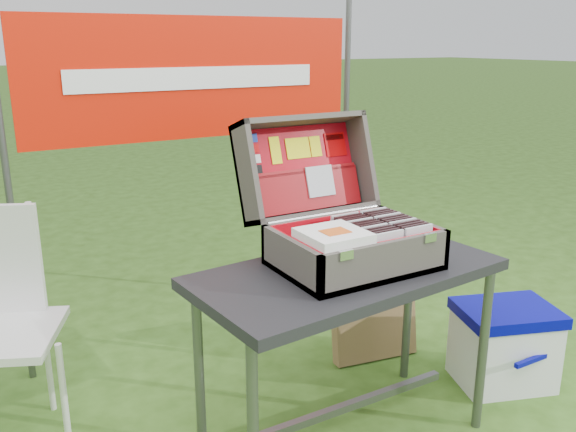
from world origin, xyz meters
TOP-DOWN VIEW (x-y plane):
  - table at (0.12, 0.05)m, footprint 1.15×0.65m
  - table_top at (0.12, 0.05)m, footprint 1.15×0.65m
  - table_leg_fl at (-0.37, -0.17)m, footprint 0.04×0.04m
  - table_leg_fr at (0.61, -0.17)m, footprint 0.04×0.04m
  - table_leg_bl at (-0.37, 0.26)m, footprint 0.04×0.04m
  - table_leg_br at (0.61, 0.26)m, footprint 0.04×0.04m
  - table_brace at (0.12, 0.05)m, footprint 0.95×0.03m
  - suitcase at (0.15, 0.11)m, footprint 0.54×0.55m
  - suitcase_base_bottom at (0.15, 0.05)m, footprint 0.54×0.39m
  - suitcase_base_wall_front at (0.15, -0.13)m, footprint 0.54×0.02m
  - suitcase_base_wall_back at (0.15, 0.23)m, footprint 0.54×0.02m
  - suitcase_base_wall_left at (-0.11, 0.05)m, footprint 0.02×0.39m
  - suitcase_base_wall_right at (0.41, 0.05)m, footprint 0.02×0.39m
  - suitcase_liner_floor at (0.15, 0.05)m, footprint 0.50×0.34m
  - suitcase_latch_left at (-0.02, -0.14)m, footprint 0.05×0.01m
  - suitcase_latch_right at (0.32, -0.14)m, footprint 0.05×0.01m
  - suitcase_hinge at (0.15, 0.24)m, footprint 0.49×0.02m
  - suitcase_lid_back at (0.15, 0.43)m, footprint 0.54×0.14m
  - suitcase_lid_rim_far at (0.15, 0.43)m, footprint 0.54×0.14m
  - suitcase_lid_rim_near at (0.15, 0.31)m, footprint 0.54×0.14m
  - suitcase_lid_rim_left at (-0.11, 0.37)m, footprint 0.02×0.26m
  - suitcase_lid_rim_right at (0.41, 0.37)m, footprint 0.02×0.26m
  - suitcase_lid_liner at (0.15, 0.42)m, footprint 0.49×0.11m
  - suitcase_liner_wall_front at (0.15, -0.12)m, footprint 0.50×0.01m
  - suitcase_liner_wall_back at (0.15, 0.22)m, footprint 0.50×0.01m
  - suitcase_liner_wall_left at (-0.10, 0.05)m, footprint 0.01×0.34m
  - suitcase_liner_wall_right at (0.40, 0.05)m, footprint 0.01×0.34m
  - suitcase_lid_pocket at (0.15, 0.37)m, footprint 0.48×0.08m
  - suitcase_pocket_edge at (0.15, 0.39)m, footprint 0.47×0.03m
  - suitcase_pocket_cd at (0.21, 0.36)m, footprint 0.12×0.05m
  - lid_sticker_cc_a at (-0.05, 0.46)m, footprint 0.05×0.01m
  - lid_sticker_cc_b at (-0.05, 0.44)m, footprint 0.05×0.01m
  - lid_sticker_cc_c at (-0.05, 0.43)m, footprint 0.05×0.01m
  - lid_sticker_cc_d at (-0.05, 0.42)m, footprint 0.05×0.01m
  - lid_card_neon_tall at (0.05, 0.44)m, footprint 0.04×0.04m
  - lid_card_neon_main at (0.15, 0.44)m, footprint 0.11×0.03m
  - lid_card_neon_small at (0.23, 0.44)m, footprint 0.05×0.03m
  - lid_sticker_band at (0.33, 0.44)m, footprint 0.10×0.03m
  - lid_sticker_band_bar at (0.33, 0.45)m, footprint 0.09×0.01m
  - cd_left_0 at (0.18, -0.10)m, footprint 0.12×0.01m
  - cd_left_1 at (0.18, -0.08)m, footprint 0.12×0.01m
  - cd_left_2 at (0.18, -0.06)m, footprint 0.12×0.01m
  - cd_left_3 at (0.18, -0.03)m, footprint 0.12×0.01m
  - cd_left_4 at (0.18, -0.01)m, footprint 0.12×0.01m
  - cd_left_5 at (0.18, 0.01)m, footprint 0.12×0.01m
  - cd_left_6 at (0.18, 0.03)m, footprint 0.12×0.01m
  - cd_left_7 at (0.18, 0.05)m, footprint 0.12×0.01m
  - cd_left_8 at (0.18, 0.07)m, footprint 0.12×0.01m
  - cd_left_9 at (0.18, 0.09)m, footprint 0.12×0.01m
  - cd_left_10 at (0.18, 0.11)m, footprint 0.12×0.01m
  - cd_left_11 at (0.18, 0.14)m, footprint 0.12×0.01m
  - cd_left_12 at (0.18, 0.16)m, footprint 0.12×0.01m
  - cd_right_0 at (0.31, -0.10)m, footprint 0.12×0.01m
  - cd_right_1 at (0.31, -0.08)m, footprint 0.12×0.01m
  - cd_right_2 at (0.31, -0.06)m, footprint 0.12×0.01m
  - cd_right_3 at (0.31, -0.03)m, footprint 0.12×0.01m
  - cd_right_4 at (0.31, -0.01)m, footprint 0.12×0.01m
  - cd_right_5 at (0.31, 0.01)m, footprint 0.12×0.01m
  - cd_right_6 at (0.31, 0.03)m, footprint 0.12×0.01m
  - cd_right_7 at (0.31, 0.05)m, footprint 0.12×0.01m
  - cd_right_8 at (0.31, 0.07)m, footprint 0.12×0.01m
  - cd_right_9 at (0.31, 0.09)m, footprint 0.12×0.01m
  - cd_right_10 at (0.31, 0.11)m, footprint 0.12×0.01m
  - cd_right_11 at (0.31, 0.14)m, footprint 0.12×0.01m
  - cd_right_12 at (0.31, 0.16)m, footprint 0.12×0.01m
  - songbook_0 at (0.01, -0.02)m, footprint 0.20×0.20m
  - songbook_1 at (0.01, -0.02)m, footprint 0.20×0.20m
  - songbook_2 at (0.01, -0.02)m, footprint 0.20×0.20m
  - songbook_3 at (0.01, -0.02)m, footprint 0.20×0.20m
  - songbook_4 at (0.01, -0.02)m, footprint 0.20×0.20m
  - songbook_5 at (0.01, -0.02)m, footprint 0.20×0.20m
  - songbook_graphic at (0.01, -0.03)m, footprint 0.09×0.07m
  - cooler at (0.95, 0.01)m, footprint 0.49×0.43m
  - cooler_body at (0.95, 0.01)m, footprint 0.47×0.41m
  - cooler_lid at (0.95, 0.01)m, footprint 0.49×0.43m
  - cooler_handle at (0.95, -0.16)m, footprint 0.24×0.02m
  - chair_leg_fr at (-0.81, 0.44)m, footprint 0.02×0.02m
  - chair_leg_br at (-0.81, 0.79)m, footprint 0.02×0.02m
  - chair_upright_right at (-0.81, 0.81)m, footprint 0.02×0.02m
  - cardboard_box at (0.60, 0.49)m, footprint 0.43×0.20m
  - banner_post_left at (-0.85, 1.10)m, footprint 0.03×0.03m
  - banner_post_right at (0.85, 1.10)m, footprint 0.03×0.03m
  - banner at (0.00, 1.09)m, footprint 1.60×0.02m
  - banner_text at (0.00, 1.08)m, footprint 1.20×0.00m

SIDE VIEW (x-z plane):
  - table_brace at x=0.12m, z-range 0.10..0.14m
  - cooler_body at x=0.95m, z-range 0.00..0.31m
  - cooler at x=0.95m, z-range 0.00..0.36m
  - cooler_handle at x=0.95m, z-range 0.19..0.21m
  - cardboard_box at x=0.60m, z-range 0.00..0.44m
  - chair_leg_fr at x=-0.81m, z-range 0.00..0.46m
  - chair_leg_br at x=-0.81m, z-range 0.00..0.46m
  - table_leg_fl at x=-0.37m, z-range 0.00..0.65m
  - table_leg_fr at x=0.61m, z-range 0.00..0.65m
  - table_leg_bl at x=-0.37m, z-range 0.00..0.65m
  - table_leg_br at x=0.61m, z-range 0.00..0.65m
  - cooler_lid at x=0.95m, z-range 0.31..0.36m
  - table at x=0.12m, z-range 0.00..0.69m
  - chair_upright_right at x=-0.81m, z-range 0.46..0.88m
  - table_top at x=0.12m, z-range 0.65..0.69m
  - suitcase_base_bottom at x=0.15m, z-range 0.69..0.71m
  - suitcase_liner_floor at x=0.15m, z-range 0.71..0.72m
  - suitcase_base_wall_front at x=0.15m, z-range 0.69..0.83m
  - suitcase_base_wall_back at x=0.15m, z-range 0.69..0.83m
  - suitcase_base_wall_left at x=-0.11m, z-range 0.69..0.83m
  - suitcase_base_wall_right at x=0.41m, z-range 0.69..0.83m
  - suitcase_liner_wall_front at x=0.15m, z-range 0.71..0.83m
  - suitcase_liner_wall_back at x=0.15m, z-range 0.71..0.83m
  - suitcase_liner_wall_left at x=-0.10m, z-range 0.71..0.83m
  - suitcase_liner_wall_right at x=0.40m, z-range 0.71..0.83m
  - cd_left_0 at x=0.18m, z-range 0.72..0.85m
  - cd_left_1 at x=0.18m, z-range 0.72..0.85m
  - cd_left_2 at x=0.18m, z-range 0.72..0.85m
  - cd_left_3 at x=0.18m, z-range 0.72..0.85m
  - cd_left_4 at x=0.18m, z-range 0.72..0.85m
  - cd_left_5 at x=0.18m, z-range 0.72..0.85m
  - cd_left_6 at x=0.18m, z-range 0.72..0.85m
  - cd_left_7 at x=0.18m, z-range 0.72..0.85m
  - cd_left_8 at x=0.18m, z-range 0.72..0.85m
  - cd_left_9 at x=0.18m, z-range 0.72..0.85m
  - cd_left_10 at x=0.18m, z-range 0.72..0.85m
  - cd_left_11 at x=0.18m, z-range 0.72..0.85m
  - cd_left_12 at x=0.18m, z-range 0.72..0.85m
  - cd_right_0 at x=0.31m, z-range 0.72..0.85m
  - cd_right_1 at x=0.31m, z-range 0.72..0.85m
  - cd_right_2 at x=0.31m, z-range 0.72..0.85m
  - cd_right_3 at x=0.31m, z-range 0.72..0.85m
  - cd_right_4 at x=0.31m, z-range 0.72..0.85m
  - cd_right_5 at x=0.31m, z-range 0.72..0.85m
  - cd_right_6 at x=0.31m, z-range 0.72..0.85m
  - cd_right_7 at x=0.31m, z-range 0.72..0.85m
  - cd_right_8 at x=0.31m, z-range 0.72..0.85m
  - cd_right_9 at x=0.31m, z-range 0.72..0.85m
  - cd_right_10 at x=0.31m, z-range 0.72..0.85m
  - cd_right_11 at x=0.31m, z-range 0.72..0.85m
  - cd_right_12 at x=0.31m, z-range 0.72..0.85m
  - suitcase_lid_rim_near at x=0.15m, z-range 0.79..0.85m
  - suitcase_latch_left at x=-0.02m, z-range 0.81..0.84m
  - suitcase_latch_right at x=0.32m, z-range 0.81..0.84m
  - suitcase_hinge at x=0.15m, z-range 0.83..0.84m
  - songbook_0 at x=0.01m, z-range 0.83..0.84m
  - songbook_1 at x=0.01m, z-range 0.84..0.84m
  - songbook_2 at x=0.01m, z-range 0.84..0.85m
  - banner_post_left at x=-0.85m, z-range 0.00..1.70m
  - banner_post_right at x=0.85m, z-range 0.00..1.70m
  - songbook_3 at x=0.01m, z-range 0.85..0.85m
  - songbook_4 at x=0.01m, z-range 0.85..0.86m
  - songbook_5 at x=0.01m, z-range 0.86..0.86m
  - songbook_graphic at x=0.01m, z-range 0.86..0.87m
  - suitcase_lid_pocket at x=0.15m, z-range 0.82..0.98m
  - suitcase_pocket_cd at x=0.21m, z-range 0.87..0.99m
  - suitcase at x=0.15m, z-range 0.69..1.18m
  - suitcase_lid_back at x=0.15m, z-range 0.79..1.16m
  - suitcase_pocket_edge at x=0.15m, z-range 0.96..0.99m
  - suitcase_lid_liner at x=0.15m, z-range 0.82..1.14m
  - suitcase_lid_rim_left at x=-0.11m, z-range 0.79..1.20m
  - suitcase_lid_rim_right at x=0.41m, z-range 0.79..1.20m
  - lid_sticker_cc_d at x=-0.05m, z-range 0.98..1.01m
  - lid_sticker_cc_c at x=-0.05m, z-range 1.02..1.05m
  - lid_card_neon_tall at x=0.05m, z-range 1.01..1.11m
  - lid_card_neon_main at x=0.15m, z-range 1.02..1.10m
  - lid_card_neon_small at x=0.23m, z-range 1.02..1.10m
  - lid_sticker_band at x=0.33m, z-range 1.01..1.10m
  - lid_sticker_cc_b at x=-0.05m, z-range 1.06..1.09m
  - lid_sticker_band_bar at x=0.33m, z-range 1.08..1.10m
  - lid_sticker_cc_a at x=-0.05m, z-range 1.09..1.13m
  - suitcase_lid_rim_far at x=0.15m, z-range 1.13..1.20m
  - banner at x=0.00m, z-range 1.02..1.58m
  - banner_text at x=0.00m, z-range 1.25..1.35m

